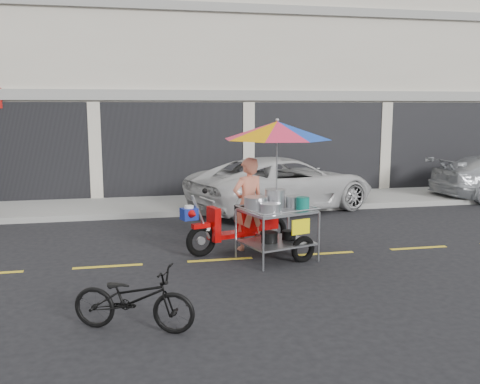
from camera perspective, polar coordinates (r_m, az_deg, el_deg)
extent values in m
plane|color=black|center=(10.38, 8.87, -6.52)|extent=(90.00, 90.00, 0.00)
cube|color=gray|center=(15.50, 1.69, -0.92)|extent=(45.00, 3.00, 0.15)
cube|color=beige|center=(20.19, -1.66, 12.61)|extent=(36.00, 8.00, 8.00)
cube|color=black|center=(16.26, 0.91, 4.45)|extent=(35.28, 0.06, 2.90)
cube|color=gray|center=(16.19, 0.94, 10.27)|extent=(36.00, 0.12, 0.30)
cube|color=gray|center=(16.43, 0.97, 19.02)|extent=(36.00, 0.12, 0.25)
cube|color=gold|center=(10.38, 8.87, -6.50)|extent=(42.00, 0.10, 0.01)
imported|color=silver|center=(14.40, 4.63, 0.88)|extent=(5.70, 4.05, 1.44)
imported|color=black|center=(6.92, -11.28, -11.09)|extent=(1.67, 1.10, 0.83)
torus|color=black|center=(10.04, -4.17, -5.21)|extent=(0.62, 0.30, 0.61)
torus|color=black|center=(10.80, 3.58, -4.17)|extent=(0.62, 0.30, 0.61)
cylinder|color=#9EA0A5|center=(10.04, -4.17, -5.21)|extent=(0.16, 0.11, 0.15)
cylinder|color=#9EA0A5|center=(10.80, 3.58, -4.17)|extent=(0.16, 0.11, 0.15)
cube|color=#B50606|center=(9.97, -4.19, -3.60)|extent=(0.37, 0.23, 0.09)
cylinder|color=#9EA0A5|center=(9.94, -4.20, -2.69)|extent=(0.39, 0.17, 0.86)
cube|color=#B50606|center=(10.09, -2.81, -3.44)|extent=(0.23, 0.39, 0.64)
cube|color=#B50606|center=(10.36, -0.41, -4.49)|extent=(0.91, 0.54, 0.09)
cube|color=#B50606|center=(10.54, 1.88, -2.88)|extent=(0.85, 0.51, 0.43)
cube|color=black|center=(10.44, 1.39, -1.62)|extent=(0.74, 0.45, 0.11)
cylinder|color=#9EA0A5|center=(9.93, -3.55, -0.81)|extent=(0.21, 0.57, 0.04)
sphere|color=black|center=(10.13, -3.76, 0.12)|extent=(0.11, 0.11, 0.11)
cylinder|color=white|center=(10.04, -3.52, -3.94)|extent=(0.16, 0.16, 0.05)
cube|color=navy|center=(9.83, -5.45, -2.34)|extent=(0.34, 0.31, 0.21)
cylinder|color=white|center=(9.80, -5.46, -1.60)|extent=(0.21, 0.21, 0.05)
cone|color=#B50606|center=(9.66, -5.01, -2.40)|extent=(0.25, 0.28, 0.19)
torus|color=black|center=(9.75, 6.74, -6.08)|extent=(0.50, 0.25, 0.49)
cylinder|color=#9EA0A5|center=(9.11, 2.51, -5.68)|extent=(0.05, 0.05, 0.91)
cylinder|color=#9EA0A5|center=(9.91, -0.44, -4.44)|extent=(0.05, 0.05, 0.91)
cylinder|color=#9EA0A5|center=(9.76, 8.41, -4.76)|extent=(0.05, 0.05, 0.91)
cylinder|color=#9EA0A5|center=(10.52, 5.19, -3.68)|extent=(0.05, 0.05, 0.91)
cube|color=#9EA0A5|center=(9.84, 3.94, -5.37)|extent=(1.41, 1.27, 0.03)
cube|color=#9EA0A5|center=(9.71, 3.98, -2.00)|extent=(1.41, 1.27, 0.04)
cylinder|color=#9EA0A5|center=(9.31, 5.61, -2.11)|extent=(1.13, 0.38, 0.03)
cylinder|color=#9EA0A5|center=(10.10, 2.48, -1.19)|extent=(1.13, 0.38, 0.03)
cylinder|color=#9EA0A5|center=(9.39, 0.98, -1.97)|extent=(0.31, 0.93, 0.03)
cylinder|color=#9EA0A5|center=(10.03, 6.79, -1.31)|extent=(0.31, 0.93, 0.03)
cylinder|color=#9EA0A5|center=(10.24, 2.45, -4.79)|extent=(0.28, 0.78, 0.04)
cylinder|color=#9EA0A5|center=(10.12, 2.47, -1.84)|extent=(0.28, 0.78, 0.04)
cube|color=yellow|center=(9.43, 6.50, -3.71)|extent=(0.36, 0.13, 0.27)
cylinder|color=#B7B7BC|center=(9.70, 1.70, -1.24)|extent=(0.54, 0.54, 0.21)
cylinder|color=#B7B7BC|center=(9.93, 3.76, -0.71)|extent=(0.47, 0.47, 0.31)
cylinder|color=#B7B7BC|center=(9.96, 5.77, -1.08)|extent=(0.38, 0.38, 0.18)
cylinder|color=#B7B7BC|center=(9.39, 3.26, -1.79)|extent=(0.44, 0.44, 0.15)
cylinder|color=#0D6557|center=(9.68, 6.71, -1.24)|extent=(0.30, 0.30, 0.24)
cylinder|color=black|center=(9.73, 3.15, -4.85)|extent=(0.38, 0.38, 0.19)
cylinder|color=black|center=(9.96, 5.24, -4.60)|extent=(0.32, 0.32, 0.17)
cylinder|color=#9EA0A5|center=(9.71, 3.95, 2.79)|extent=(0.03, 0.03, 1.61)
sphere|color=#9EA0A5|center=(9.65, 4.00, 7.66)|extent=(0.06, 0.06, 0.06)
imported|color=#E07C5E|center=(10.37, 0.88, -1.28)|extent=(0.76, 0.61, 1.82)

